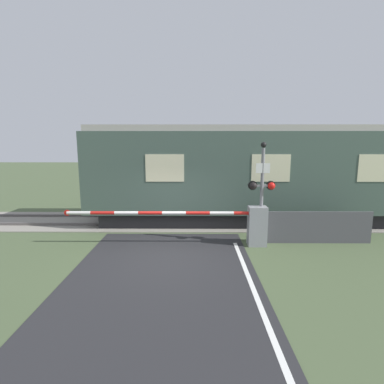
% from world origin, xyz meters
% --- Properties ---
extents(ground_plane, '(80.00, 80.00, 0.00)m').
position_xyz_m(ground_plane, '(0.00, 0.00, 0.00)').
color(ground_plane, '#475638').
extents(track_bed, '(36.00, 3.20, 0.13)m').
position_xyz_m(track_bed, '(0.00, 3.81, 0.02)').
color(track_bed, gray).
rests_on(track_bed, ground_plane).
extents(train, '(14.41, 2.76, 4.04)m').
position_xyz_m(train, '(3.67, 3.81, 2.07)').
color(train, black).
rests_on(train, ground_plane).
extents(crossing_barrier, '(6.69, 0.44, 1.32)m').
position_xyz_m(crossing_barrier, '(2.33, 0.85, 0.74)').
color(crossing_barrier, gray).
rests_on(crossing_barrier, ground_plane).
extents(signal_post, '(0.89, 0.26, 3.41)m').
position_xyz_m(signal_post, '(3.03, 0.95, 1.94)').
color(signal_post, gray).
rests_on(signal_post, ground_plane).
extents(roadside_fence, '(3.84, 0.06, 1.10)m').
position_xyz_m(roadside_fence, '(4.89, 1.07, 0.55)').
color(roadside_fence, '#4C4C51').
rests_on(roadside_fence, ground_plane).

